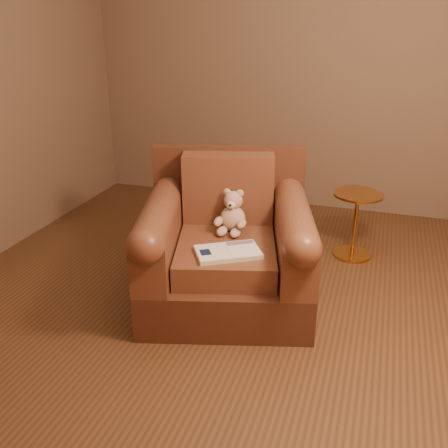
% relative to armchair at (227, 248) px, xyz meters
% --- Properties ---
extents(floor, '(4.00, 4.00, 0.00)m').
position_rel_armchair_xyz_m(floor, '(0.06, -0.05, -0.37)').
color(floor, brown).
rests_on(floor, ground).
extents(room, '(4.02, 4.02, 2.71)m').
position_rel_armchair_xyz_m(room, '(0.06, -0.05, 1.35)').
color(room, brown).
rests_on(room, ground).
extents(armchair, '(1.28, 1.25, 0.95)m').
position_rel_armchair_xyz_m(armchair, '(0.00, 0.00, 0.00)').
color(armchair, '#4C2819').
rests_on(armchair, floor).
extents(teddy_bear, '(0.21, 0.24, 0.29)m').
position_rel_armchair_xyz_m(teddy_bear, '(0.01, 0.09, 0.19)').
color(teddy_bear, tan).
rests_on(teddy_bear, armchair).
extents(guidebook, '(0.44, 0.39, 0.03)m').
position_rel_armchair_xyz_m(guidebook, '(0.09, -0.25, 0.10)').
color(guidebook, beige).
rests_on(guidebook, armchair).
extents(side_table, '(0.38, 0.38, 0.53)m').
position_rel_armchair_xyz_m(side_table, '(0.76, 0.90, -0.08)').
color(side_table, '#CF8939').
rests_on(side_table, floor).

